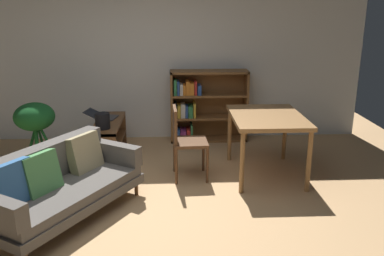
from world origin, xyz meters
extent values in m
plane|color=tan|center=(0.00, 0.00, 0.00)|extent=(8.16, 8.16, 0.00)
cube|color=silver|center=(0.00, 2.70, 1.35)|extent=(6.80, 0.10, 2.70)
cylinder|color=brown|center=(-0.09, 0.48, 0.08)|extent=(0.04, 0.04, 0.15)
cylinder|color=brown|center=(-0.64, 0.83, 0.08)|extent=(0.04, 0.04, 0.15)
cube|color=#56514C|center=(-0.78, -0.01, 0.20)|extent=(1.56, 1.87, 0.10)
cube|color=#56514C|center=(-0.78, -0.01, 0.30)|extent=(1.50, 1.79, 0.10)
cube|color=#56514C|center=(-1.03, 0.15, 0.54)|extent=(1.02, 1.50, 0.38)
cube|color=#56514C|center=(-0.36, 0.66, 0.47)|extent=(0.70, 0.51, 0.23)
cube|color=#336093|center=(-1.15, -0.34, 0.54)|extent=(0.37, 0.44, 0.42)
cube|color=#4C894C|center=(-0.98, -0.09, 0.53)|extent=(0.40, 0.46, 0.42)
cube|color=tan|center=(-0.65, 0.47, 0.54)|extent=(0.39, 0.46, 0.43)
cube|color=brown|center=(-0.58, 2.32, 0.26)|extent=(0.36, 0.04, 0.53)
cube|color=brown|center=(-0.58, 1.19, 0.26)|extent=(0.36, 0.04, 0.53)
cube|color=brown|center=(-0.58, 1.76, 0.23)|extent=(0.36, 1.12, 0.04)
cube|color=brown|center=(-0.58, 1.76, 0.51)|extent=(0.36, 1.16, 0.04)
cube|color=brown|center=(-0.58, 1.76, 0.02)|extent=(0.36, 1.12, 0.04)
cube|color=#333338|center=(-0.60, 1.95, 0.54)|extent=(0.29, 0.34, 0.02)
cube|color=black|center=(-0.82, 2.00, 0.59)|extent=(0.26, 0.32, 0.10)
cylinder|color=black|center=(-0.60, 1.43, 0.63)|extent=(0.20, 0.20, 0.21)
cylinder|color=slate|center=(-0.60, 1.43, 0.68)|extent=(0.11, 0.11, 0.01)
cylinder|color=#9E9389|center=(-1.51, 1.50, 0.10)|extent=(0.33, 0.33, 0.20)
cylinder|color=#195623|center=(-1.40, 1.47, 0.44)|extent=(0.25, 0.10, 0.50)
cylinder|color=#195623|center=(-1.52, 1.63, 0.46)|extent=(0.04, 0.28, 0.54)
cylinder|color=#195623|center=(-1.57, 1.50, 0.36)|extent=(0.15, 0.04, 0.34)
cylinder|color=#195623|center=(-1.49, 1.43, 0.46)|extent=(0.09, 0.20, 0.53)
ellipsoid|color=#195623|center=(-1.51, 1.50, 0.69)|extent=(0.54, 0.54, 0.38)
cylinder|color=olive|center=(1.13, 1.54, 0.37)|extent=(0.06, 0.06, 0.75)
cylinder|color=olive|center=(1.13, 0.49, 0.37)|extent=(0.06, 0.06, 0.75)
cylinder|color=olive|center=(1.92, 1.54, 0.37)|extent=(0.06, 0.06, 0.75)
cylinder|color=olive|center=(1.92, 0.49, 0.37)|extent=(0.06, 0.06, 0.75)
cube|color=olive|center=(1.53, 1.02, 0.77)|extent=(0.88, 1.16, 0.05)
cylinder|color=#56351E|center=(0.74, 1.17, 0.23)|extent=(0.04, 0.04, 0.45)
cylinder|color=#56351E|center=(0.76, 0.78, 0.23)|extent=(0.04, 0.04, 0.45)
cylinder|color=#56351E|center=(0.36, 1.16, 0.23)|extent=(0.04, 0.04, 0.45)
cylinder|color=#56351E|center=(0.38, 0.76, 0.23)|extent=(0.04, 0.04, 0.45)
cube|color=#56351E|center=(0.56, 0.97, 0.47)|extent=(0.44, 0.45, 0.04)
cube|color=#56351E|center=(0.37, 0.96, 0.71)|extent=(0.05, 0.39, 0.43)
cube|color=brown|center=(0.33, 2.47, 0.57)|extent=(0.04, 0.34, 1.13)
cube|color=brown|center=(1.52, 2.47, 0.57)|extent=(0.04, 0.34, 1.13)
cube|color=brown|center=(0.92, 2.47, 1.12)|extent=(1.22, 0.34, 0.04)
cube|color=brown|center=(0.92, 2.47, 0.02)|extent=(1.22, 0.34, 0.04)
cube|color=brown|center=(0.92, 2.62, 0.57)|extent=(1.19, 0.04, 1.13)
cube|color=brown|center=(0.92, 2.47, 0.39)|extent=(1.19, 0.33, 0.04)
cube|color=brown|center=(0.92, 2.47, 0.75)|extent=(1.19, 0.33, 0.04)
cube|color=#2D5199|center=(0.38, 2.44, 0.12)|extent=(0.04, 0.23, 0.18)
cube|color=#2D5199|center=(0.43, 2.44, 0.12)|extent=(0.05, 0.23, 0.16)
cube|color=#993884|center=(0.48, 2.45, 0.11)|extent=(0.03, 0.28, 0.16)
cube|color=#993884|center=(0.53, 2.45, 0.11)|extent=(0.05, 0.26, 0.15)
cube|color=red|center=(0.59, 2.45, 0.12)|extent=(0.06, 0.26, 0.16)
cube|color=#337F47|center=(0.64, 2.45, 0.16)|extent=(0.03, 0.28, 0.24)
cube|color=black|center=(0.39, 2.45, 0.52)|extent=(0.04, 0.28, 0.23)
cube|color=gold|center=(0.44, 2.45, 0.50)|extent=(0.05, 0.26, 0.20)
cube|color=silver|center=(0.51, 2.44, 0.51)|extent=(0.07, 0.24, 0.21)
cube|color=#2D5199|center=(0.56, 2.44, 0.50)|extent=(0.04, 0.23, 0.19)
cube|color=#337F47|center=(0.63, 2.45, 0.49)|extent=(0.07, 0.27, 0.18)
cube|color=gold|center=(0.69, 2.45, 0.52)|extent=(0.04, 0.27, 0.23)
cube|color=#337F47|center=(0.39, 2.44, 0.89)|extent=(0.04, 0.23, 0.24)
cube|color=#2D5199|center=(0.44, 2.45, 0.87)|extent=(0.03, 0.25, 0.21)
cube|color=silver|center=(0.48, 2.44, 0.85)|extent=(0.04, 0.24, 0.17)
cube|color=orange|center=(0.53, 2.44, 0.85)|extent=(0.04, 0.22, 0.16)
cube|color=orange|center=(0.58, 2.45, 0.87)|extent=(0.05, 0.27, 0.21)
cube|color=orange|center=(0.65, 2.44, 0.86)|extent=(0.07, 0.23, 0.19)
cube|color=red|center=(0.70, 2.44, 0.87)|extent=(0.04, 0.23, 0.21)
cube|color=#2D5199|center=(0.76, 2.44, 0.84)|extent=(0.06, 0.24, 0.15)
camera|label=1|loc=(0.34, -3.89, 2.13)|focal=38.41mm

